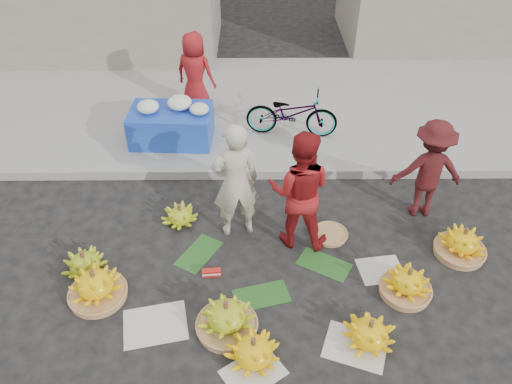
{
  "coord_description": "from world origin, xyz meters",
  "views": [
    {
      "loc": [
        -0.19,
        -4.03,
        4.66
      ],
      "look_at": [
        -0.16,
        0.9,
        0.7
      ],
      "focal_mm": 35.0,
      "sensor_mm": 36.0,
      "label": 1
    }
  ],
  "objects_px": {
    "banana_bunch_0": "(96,286)",
    "banana_bunch_4": "(407,283)",
    "flower_table": "(172,123)",
    "vendor_cream": "(236,182)",
    "bicycle": "(292,113)"
  },
  "relations": [
    {
      "from": "banana_bunch_4",
      "to": "flower_table",
      "type": "distance_m",
      "value": 4.48
    },
    {
      "from": "banana_bunch_0",
      "to": "banana_bunch_4",
      "type": "height_order",
      "value": "banana_bunch_0"
    },
    {
      "from": "banana_bunch_0",
      "to": "banana_bunch_4",
      "type": "distance_m",
      "value": 3.63
    },
    {
      "from": "banana_bunch_4",
      "to": "bicycle",
      "type": "height_order",
      "value": "bicycle"
    },
    {
      "from": "banana_bunch_0",
      "to": "bicycle",
      "type": "distance_m",
      "value": 4.22
    },
    {
      "from": "vendor_cream",
      "to": "flower_table",
      "type": "xyz_separation_m",
      "value": [
        -1.11,
        2.1,
        -0.4
      ]
    },
    {
      "from": "banana_bunch_4",
      "to": "flower_table",
      "type": "bearing_deg",
      "value": 134.31
    },
    {
      "from": "banana_bunch_0",
      "to": "banana_bunch_4",
      "type": "bearing_deg",
      "value": 0.52
    },
    {
      "from": "bicycle",
      "to": "vendor_cream",
      "type": "bearing_deg",
      "value": 166.3
    },
    {
      "from": "banana_bunch_4",
      "to": "banana_bunch_0",
      "type": "bearing_deg",
      "value": -179.48
    },
    {
      "from": "banana_bunch_4",
      "to": "flower_table",
      "type": "xyz_separation_m",
      "value": [
        -3.13,
        3.2,
        0.26
      ]
    },
    {
      "from": "banana_bunch_0",
      "to": "flower_table",
      "type": "xyz_separation_m",
      "value": [
        0.5,
        3.24,
        0.24
      ]
    },
    {
      "from": "banana_bunch_4",
      "to": "bicycle",
      "type": "distance_m",
      "value": 3.57
    },
    {
      "from": "vendor_cream",
      "to": "flower_table",
      "type": "distance_m",
      "value": 2.41
    },
    {
      "from": "vendor_cream",
      "to": "flower_table",
      "type": "bearing_deg",
      "value": -75.53
    }
  ]
}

